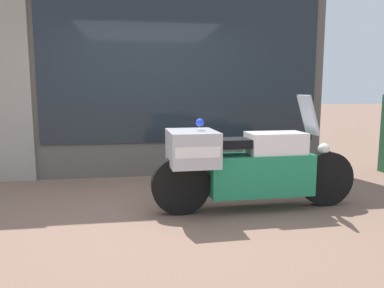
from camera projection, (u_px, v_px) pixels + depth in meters
The scene contains 4 objects.
ground_plane at pixel (159, 211), 4.31m from camera, with size 60.00×60.00×0.00m, color #7A5B4C.
shop_building at pixel (121, 57), 5.93m from camera, with size 5.74×0.55×3.78m.
window_display at pixel (179, 144), 6.30m from camera, with size 4.21×0.30×2.07m.
paramedic_motorcycle at pixel (243, 164), 4.29m from camera, with size 2.43×0.69×1.33m.
Camera 1 is at (-0.25, -4.17, 1.39)m, focal length 35.00 mm.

